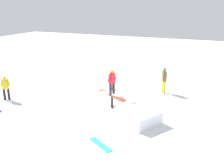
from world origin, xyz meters
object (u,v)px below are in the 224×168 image
(bystander_brown, at_px, (164,79))
(loose_snowboard_cyan, at_px, (101,144))
(bystander_yellow, at_px, (6,87))
(loose_snowboard_white, at_px, (92,83))
(rail_feature, at_px, (112,97))
(main_rider_on_rail, at_px, (112,82))
(backpack_on_snow, at_px, (112,87))

(bystander_brown, relative_size, loose_snowboard_cyan, 1.24)
(bystander_yellow, bearing_deg, loose_snowboard_white, -149.40)
(rail_feature, xyz_separation_m, bystander_brown, (-2.06, -3.52, 0.28))
(bystander_brown, xyz_separation_m, bystander_yellow, (8.25, 4.86, -0.12))
(bystander_brown, bearing_deg, rail_feature, -56.15)
(rail_feature, xyz_separation_m, bystander_yellow, (6.18, 1.34, 0.16))
(main_rider_on_rail, xyz_separation_m, bystander_yellow, (6.18, 1.34, -0.64))
(main_rider_on_rail, relative_size, bystander_brown, 0.90)
(main_rider_on_rail, height_order, loose_snowboard_cyan, main_rider_on_rail)
(bystander_brown, bearing_deg, loose_snowboard_white, -114.88)
(rail_feature, relative_size, backpack_on_snow, 5.73)
(rail_feature, distance_m, bystander_brown, 4.09)
(bystander_brown, bearing_deg, bystander_yellow, -85.23)
(main_rider_on_rail, height_order, loose_snowboard_white, main_rider_on_rail)
(loose_snowboard_cyan, bearing_deg, loose_snowboard_white, -30.04)
(bystander_yellow, xyz_separation_m, loose_snowboard_white, (-3.17, -4.78, -0.79))
(rail_feature, height_order, main_rider_on_rail, main_rider_on_rail)
(loose_snowboard_white, bearing_deg, bystander_brown, -63.14)
(rail_feature, xyz_separation_m, backpack_on_snow, (1.16, -2.74, -0.47))
(bystander_brown, relative_size, loose_snowboard_white, 1.14)
(bystander_brown, height_order, loose_snowboard_cyan, bystander_brown)
(main_rider_on_rail, distance_m, backpack_on_snow, 3.24)
(main_rider_on_rail, relative_size, loose_snowboard_white, 1.03)
(loose_snowboard_white, distance_m, loose_snowboard_cyan, 8.17)
(bystander_yellow, bearing_deg, main_rider_on_rail, 166.41)
(loose_snowboard_white, height_order, backpack_on_snow, backpack_on_snow)
(loose_snowboard_cyan, bearing_deg, bystander_brown, -67.88)
(bystander_yellow, relative_size, backpack_on_snow, 4.21)
(loose_snowboard_white, height_order, loose_snowboard_cyan, same)
(loose_snowboard_white, bearing_deg, backpack_on_snow, -84.64)
(rail_feature, distance_m, loose_snowboard_white, 4.61)
(rail_feature, xyz_separation_m, main_rider_on_rail, (0.00, 0.00, 0.81))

